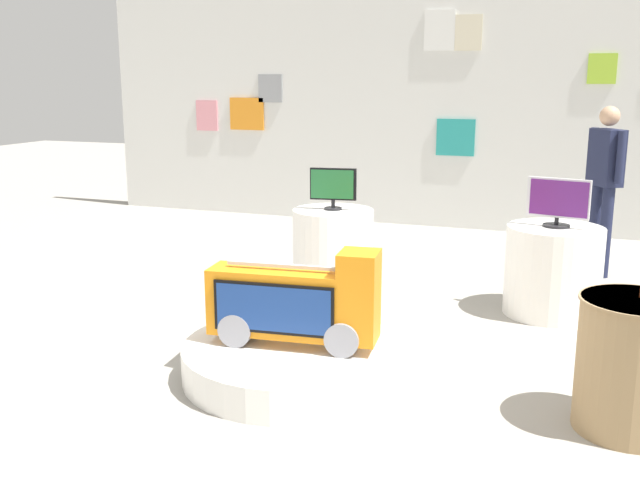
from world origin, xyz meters
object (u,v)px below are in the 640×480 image
tv_on_center_rear (558,201)px  side_table_round (632,364)px  display_pedestal_left_rear (333,249)px  shopper_browsing_near_truck (605,177)px  tv_on_left_rear (333,186)px  display_pedestal_center_rear (553,271)px  main_display_pedestal (294,360)px  novelty_firetruck_tv (296,305)px

tv_on_center_rear → side_table_round: 2.23m
display_pedestal_left_rear → shopper_browsing_near_truck: shopper_browsing_near_truck is taller
tv_on_left_rear → side_table_round: tv_on_left_rear is taller
display_pedestal_left_rear → display_pedestal_center_rear: size_ratio=0.96×
display_pedestal_left_rear → side_table_round: side_table_round is taller
main_display_pedestal → display_pedestal_center_rear: 2.61m
tv_on_left_rear → tv_on_center_rear: tv_on_center_rear is taller
tv_on_left_rear → display_pedestal_center_rear: size_ratio=0.55×
display_pedestal_left_rear → shopper_browsing_near_truck: bearing=29.5°
tv_on_center_rear → shopper_browsing_near_truck: 1.58m
tv_on_center_rear → shopper_browsing_near_truck: shopper_browsing_near_truck is taller
display_pedestal_left_rear → tv_on_left_rear: 0.62m
shopper_browsing_near_truck → novelty_firetruck_tv: bearing=-119.1°
tv_on_left_rear → display_pedestal_center_rear: (2.07, -0.12, -0.62)m
main_display_pedestal → novelty_firetruck_tv: (0.02, -0.00, 0.40)m
main_display_pedestal → display_pedestal_left_rear: bearing=101.9°
tv_on_left_rear → display_pedestal_center_rear: bearing=-3.4°
tv_on_left_rear → side_table_round: (2.59, -2.21, -0.60)m
tv_on_left_rear → shopper_browsing_near_truck: (2.46, 1.40, 0.03)m
shopper_browsing_near_truck → display_pedestal_center_rear: bearing=-104.6°
tv_on_center_rear → side_table_round: size_ratio=0.65×
display_pedestal_center_rear → tv_on_center_rear: (0.00, -0.00, 0.61)m
main_display_pedestal → side_table_round: 2.16m
tv_on_left_rear → display_pedestal_center_rear: 2.16m
side_table_round → shopper_browsing_near_truck: bearing=92.1°
main_display_pedestal → novelty_firetruck_tv: bearing=-11.3°
tv_on_center_rear → display_pedestal_center_rear: bearing=101.7°
display_pedestal_left_rear → tv_on_center_rear: tv_on_center_rear is taller
novelty_firetruck_tv → side_table_round: (2.11, -0.04, -0.11)m
main_display_pedestal → tv_on_center_rear: (1.61, 2.03, 0.88)m
novelty_firetruck_tv → side_table_round: novelty_firetruck_tv is taller
tv_on_center_rear → side_table_round: bearing=-75.8°
display_pedestal_left_rear → display_pedestal_center_rear: 2.07m
tv_on_left_rear → novelty_firetruck_tv: bearing=-77.5°
novelty_firetruck_tv → display_pedestal_left_rear: 2.23m
tv_on_left_rear → shopper_browsing_near_truck: size_ratio=0.26×
novelty_firetruck_tv → tv_on_center_rear: (1.59, 2.04, 0.48)m
novelty_firetruck_tv → tv_on_left_rear: (-0.48, 2.17, 0.49)m
novelty_firetruck_tv → tv_on_center_rear: size_ratio=2.27×
main_display_pedestal → display_pedestal_center_rear: size_ratio=1.87×
shopper_browsing_near_truck → main_display_pedestal: bearing=-119.4°
display_pedestal_left_rear → side_table_round: (2.59, -2.21, 0.02)m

